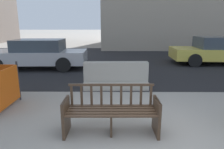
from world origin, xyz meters
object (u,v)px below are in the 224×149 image
object	(u,v)px
car_taxi_near	(219,50)
car_sedan_mid	(37,54)
jersey_barrier_centre	(116,78)
street_bench	(111,113)

from	to	relation	value
car_taxi_near	car_sedan_mid	world-z (taller)	car_taxi_near
jersey_barrier_centre	car_sedan_mid	world-z (taller)	car_sedan_mid
jersey_barrier_centre	car_taxi_near	distance (m)	6.78
jersey_barrier_centre	street_bench	bearing A→B (deg)	-92.31
street_bench	jersey_barrier_centre	distance (m)	2.75
car_sedan_mid	jersey_barrier_centre	bearing A→B (deg)	-39.69
street_bench	jersey_barrier_centre	size ratio (longest dim) A/B	0.84
jersey_barrier_centre	car_sedan_mid	size ratio (longest dim) A/B	0.44
car_sedan_mid	street_bench	bearing A→B (deg)	-58.66
street_bench	car_taxi_near	bearing A→B (deg)	51.91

